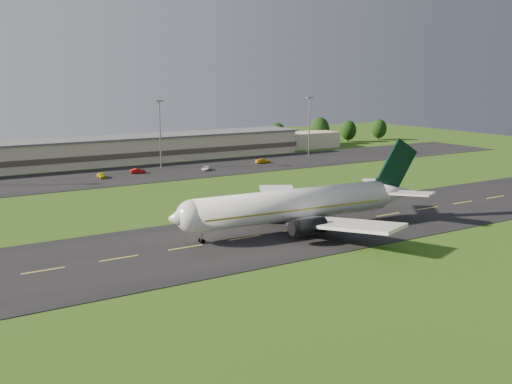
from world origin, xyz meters
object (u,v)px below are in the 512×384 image
light_mast_centre (160,126)px  light_mast_east (309,119)px  service_vehicle_d (263,161)px  service_vehicle_c (206,168)px  service_vehicle_a (101,175)px  service_vehicle_b (138,171)px  airliner (297,205)px  terminal (147,149)px

light_mast_centre → light_mast_east: (55.00, 0.00, 0.00)m
service_vehicle_d → service_vehicle_c: bearing=104.2°
service_vehicle_a → service_vehicle_b: service_vehicle_a is taller
light_mast_centre → service_vehicle_c: size_ratio=4.76×
light_mast_centre → service_vehicle_c: bearing=-50.9°
light_mast_east → service_vehicle_a: light_mast_east is taller
airliner → light_mast_centre: 80.63m
light_mast_centre → light_mast_east: same height
service_vehicle_c → service_vehicle_d: service_vehicle_d is taller
light_mast_east → service_vehicle_c: bearing=-165.6°
terminal → service_vehicle_d: size_ratio=28.20×
light_mast_centre → airliner: bearing=-93.8°
light_mast_east → terminal: bearing=163.2°
airliner → service_vehicle_c: bearing=81.5°
light_mast_east → service_vehicle_a: (-75.74, -9.02, -11.90)m
terminal → light_mast_centre: (-1.40, -16.18, 8.75)m
terminal → light_mast_centre: 18.45m
light_mast_centre → service_vehicle_c: light_mast_centre is taller
airliner → light_mast_centre: light_mast_centre is taller
service_vehicle_a → service_vehicle_b: bearing=11.5°
service_vehicle_c → service_vehicle_d: (21.55, 3.18, 0.15)m
service_vehicle_d → service_vehicle_b: bearing=93.5°
light_mast_centre → light_mast_east: 55.00m
airliner → service_vehicle_b: size_ratio=11.99×
airliner → service_vehicle_d: bearing=66.8°
airliner → terminal: size_ratio=0.35×
terminal → service_vehicle_c: terminal is taller
terminal → service_vehicle_c: size_ratio=33.95×
terminal → airliner: bearing=-94.0°
terminal → service_vehicle_b: size_ratio=33.91×
airliner → light_mast_centre: size_ratio=2.52×
service_vehicle_b → service_vehicle_d: service_vehicle_d is taller
airliner → service_vehicle_c: size_ratio=12.01×
airliner → terminal: bearing=89.7°
service_vehicle_b → airliner: bearing=-167.9°
light_mast_centre → service_vehicle_a: size_ratio=4.68×
service_vehicle_a → service_vehicle_c: size_ratio=1.02×
service_vehicle_a → service_vehicle_d: bearing=1.1°
service_vehicle_b → service_vehicle_c: size_ratio=1.00×
service_vehicle_b → service_vehicle_d: (40.73, -1.63, 0.04)m
terminal → service_vehicle_d: bearing=-39.8°
service_vehicle_b → service_vehicle_c: (19.18, -4.80, -0.11)m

